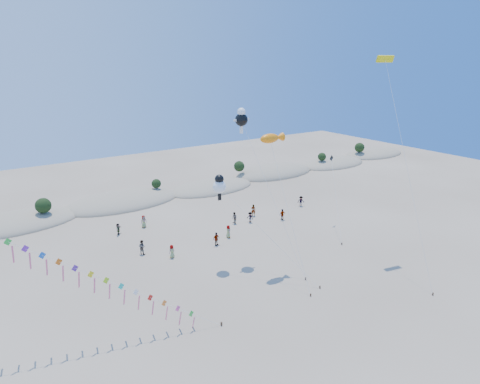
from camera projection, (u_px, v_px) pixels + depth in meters
name	position (u px, v px, depth m)	size (l,w,h in m)	color
ground	(321.00, 369.00, 30.05)	(160.00, 160.00, 0.00)	#87735D
dune_ridge	(130.00, 201.00, 66.21)	(145.30, 11.49, 5.57)	gray
kite_train	(10.00, 244.00, 29.60)	(27.16, 11.97, 18.12)	#3F2D1E
fish_kite	(272.00, 138.00, 42.17)	(2.92, 8.80, 14.87)	#3F2D1E
cartoon_kite_low	(220.00, 185.00, 43.37)	(6.22, 11.30, 10.47)	#3F2D1E
cartoon_kite_high	(242.00, 119.00, 44.19)	(2.75, 10.42, 17.23)	#3F2D1E
parafoil_kite	(386.00, 64.00, 44.32)	(5.58, 12.36, 22.71)	#3F2D1E
dark_kite	(334.00, 181.00, 54.48)	(5.35, 7.46, 9.66)	#3F2D1E
beachgoers	(214.00, 224.00, 54.97)	(29.02, 11.27, 1.81)	slate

